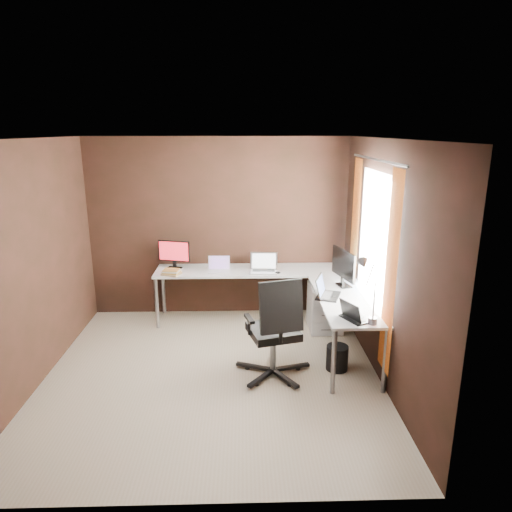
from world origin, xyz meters
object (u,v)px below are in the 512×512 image
at_px(desk_lamp, 367,282).
at_px(monitor_right, 344,266).
at_px(office_chair, 274,347).
at_px(wastebasket, 337,358).
at_px(laptop_silver, 264,268).
at_px(laptop_black_big, 325,292).
at_px(drawer_pedestal, 325,307).
at_px(laptop_black_small, 354,316).
at_px(monitor_left, 174,253).
at_px(laptop_white, 219,268).
at_px(book_stack, 171,272).

bearing_deg(desk_lamp, monitor_right, 96.26).
xyz_separation_m(office_chair, wastebasket, (0.71, 0.12, -0.19)).
bearing_deg(laptop_silver, laptop_black_big, -51.14).
relative_size(drawer_pedestal, laptop_black_big, 1.45).
xyz_separation_m(drawer_pedestal, laptop_black_big, (-0.14, -0.71, 0.48)).
relative_size(drawer_pedestal, monitor_right, 1.10).
bearing_deg(laptop_silver, laptop_black_small, -58.66).
bearing_deg(monitor_left, drawer_pedestal, 2.62).
bearing_deg(monitor_right, laptop_black_big, 126.61).
xyz_separation_m(drawer_pedestal, monitor_left, (-2.03, 0.44, 0.65)).
distance_m(drawer_pedestal, laptop_white, 1.52).
bearing_deg(laptop_white, laptop_silver, -1.15).
bearing_deg(monitor_right, office_chair, 118.10).
relative_size(monitor_right, laptop_white, 1.85).
bearing_deg(wastebasket, laptop_white, 134.89).
xyz_separation_m(laptop_silver, book_stack, (-1.23, -0.11, -0.02)).
height_order(laptop_black_small, wastebasket, laptop_black_small).
relative_size(laptop_black_big, laptop_black_small, 1.14).
relative_size(drawer_pedestal, laptop_silver, 1.55).
xyz_separation_m(laptop_black_big, laptop_black_small, (0.17, -0.68, -0.01)).
bearing_deg(monitor_right, drawer_pedestal, 4.78).
xyz_separation_m(book_stack, desk_lamp, (2.16, -1.58, 0.38)).
bearing_deg(office_chair, laptop_black_big, 23.11).
relative_size(book_stack, office_chair, 0.24).
height_order(monitor_left, laptop_white, monitor_left).
height_order(drawer_pedestal, laptop_black_small, laptop_black_small).
xyz_separation_m(laptop_silver, wastebasket, (0.76, -1.34, -0.64)).
bearing_deg(drawer_pedestal, laptop_black_big, -101.15).
xyz_separation_m(book_stack, wastebasket, (1.99, -1.23, -0.63)).
height_order(monitor_right, laptop_black_small, monitor_right).
relative_size(monitor_right, laptop_black_big, 1.32).
relative_size(drawer_pedestal, laptop_white, 2.03).
relative_size(laptop_white, office_chair, 0.26).
height_order(monitor_right, wastebasket, monitor_right).
bearing_deg(wastebasket, laptop_black_small, -76.17).
xyz_separation_m(monitor_right, laptop_black_big, (-0.27, -0.34, -0.21)).
xyz_separation_m(drawer_pedestal, monitor_right, (0.13, -0.37, 0.69)).
height_order(monitor_left, desk_lamp, desk_lamp).
relative_size(drawer_pedestal, book_stack, 2.18).
distance_m(laptop_black_small, desk_lamp, 0.38).
relative_size(laptop_silver, book_stack, 1.40).
relative_size(laptop_silver, desk_lamp, 0.59).
height_order(monitor_left, wastebasket, monitor_left).
height_order(laptop_white, book_stack, laptop_white).
bearing_deg(monitor_left, laptop_black_small, -26.86).
relative_size(drawer_pedestal, desk_lamp, 0.91).
relative_size(laptop_white, laptop_silver, 0.76).
height_order(laptop_black_small, desk_lamp, desk_lamp).
relative_size(laptop_black_big, wastebasket, 1.48).
bearing_deg(monitor_right, desk_lamp, 164.74).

